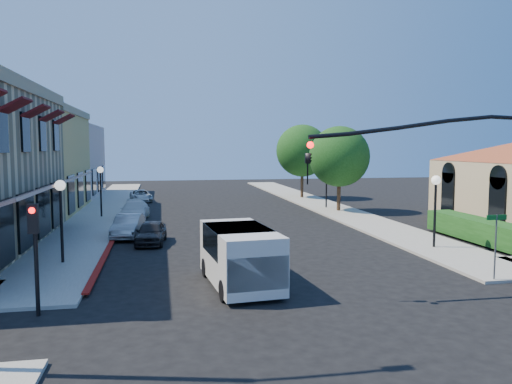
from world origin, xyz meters
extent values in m
plane|color=black|center=(0.00, 0.00, 0.00)|extent=(120.00, 120.00, 0.00)
cube|color=gray|center=(-8.75, 27.00, 0.06)|extent=(3.50, 50.00, 0.12)
cube|color=gray|center=(8.75, 27.00, 0.06)|extent=(3.50, 50.00, 0.12)
cube|color=maroon|center=(-6.90, 8.00, 0.00)|extent=(0.25, 10.00, 0.06)
cube|color=tan|center=(-10.65, 11.00, 7.80)|extent=(0.50, 18.20, 0.60)
cube|color=#561416|center=(-9.60, 11.00, 3.05)|extent=(1.75, 17.00, 0.67)
cube|color=#501013|center=(-9.95, 7.40, 6.55)|extent=(1.02, 1.50, 0.60)
cube|color=#501013|center=(-9.95, 10.80, 6.55)|extent=(1.02, 1.50, 0.60)
cube|color=#501013|center=(-9.95, 14.20, 6.55)|extent=(1.02, 1.50, 0.60)
cube|color=#501013|center=(-9.95, 17.60, 6.55)|extent=(1.02, 1.50, 0.60)
cube|color=black|center=(-10.45, 6.90, 1.60)|extent=(0.12, 2.60, 2.60)
cube|color=black|center=(-10.45, 10.30, 1.60)|extent=(0.12, 2.60, 2.60)
cube|color=black|center=(-10.45, 13.70, 1.60)|extent=(0.12, 2.60, 2.60)
cube|color=black|center=(-10.45, 17.10, 1.60)|extent=(0.12, 2.60, 2.60)
cube|color=#DBB862|center=(-15.50, 26.00, 3.80)|extent=(10.00, 12.00, 7.60)
cube|color=tan|center=(-15.50, 38.00, 3.50)|extent=(10.00, 12.00, 7.00)
cube|color=black|center=(14.45, 11.50, 1.80)|extent=(0.12, 1.40, 2.80)
cube|color=black|center=(14.45, 16.50, 1.80)|extent=(0.12, 1.40, 2.80)
cube|color=#174212|center=(11.70, 9.00, 0.00)|extent=(1.40, 8.00, 1.10)
cylinder|color=#382116|center=(8.80, 22.00, 1.05)|extent=(0.28, 0.28, 2.10)
sphere|color=#174212|center=(8.80, 22.00, 4.20)|extent=(4.56, 4.56, 4.56)
cylinder|color=#382116|center=(8.80, 32.00, 1.14)|extent=(0.28, 0.28, 2.27)
sphere|color=#174212|center=(8.80, 32.00, 4.55)|extent=(4.94, 4.94, 4.94)
cylinder|color=black|center=(4.10, 1.50, 5.60)|extent=(7.80, 0.14, 0.14)
imported|color=black|center=(0.20, 1.50, 4.70)|extent=(0.20, 0.16, 1.00)
sphere|color=#FF0C0C|center=(0.20, 1.32, 5.00)|extent=(0.22, 0.22, 0.22)
cylinder|color=black|center=(-8.00, 1.50, 1.50)|extent=(0.12, 0.12, 3.00)
cube|color=black|center=(-8.00, 1.35, 2.90)|extent=(0.28, 0.22, 0.85)
sphere|color=#FF0C0C|center=(-8.00, 1.23, 3.15)|extent=(0.18, 0.18, 0.18)
cylinder|color=#595B5E|center=(7.50, 2.20, 1.25)|extent=(0.06, 0.06, 2.50)
cube|color=#0C591E|center=(7.50, 2.20, 2.40)|extent=(0.80, 0.04, 0.18)
cylinder|color=black|center=(-8.50, 8.00, 1.60)|extent=(0.12, 0.12, 3.20)
sphere|color=white|center=(-8.50, 8.00, 3.35)|extent=(0.44, 0.44, 0.44)
cylinder|color=black|center=(-8.50, 22.00, 1.60)|extent=(0.12, 0.12, 3.20)
sphere|color=white|center=(-8.50, 22.00, 3.35)|extent=(0.44, 0.44, 0.44)
cylinder|color=black|center=(8.50, 8.00, 1.60)|extent=(0.12, 0.12, 3.20)
sphere|color=white|center=(8.50, 8.00, 3.35)|extent=(0.44, 0.44, 0.44)
cylinder|color=black|center=(8.50, 24.00, 1.60)|extent=(0.12, 0.12, 3.20)
sphere|color=white|center=(8.50, 24.00, 3.35)|extent=(0.44, 0.44, 0.44)
cube|color=silver|center=(-1.69, 3.49, 1.12)|extent=(2.45, 4.87, 1.92)
cube|color=silver|center=(-1.51, 1.46, 1.02)|extent=(2.03, 0.82, 1.07)
cube|color=black|center=(-1.54, 1.84, 1.55)|extent=(1.82, 0.27, 0.96)
cube|color=black|center=(-1.72, 3.81, 1.60)|extent=(2.30, 2.96, 0.96)
cylinder|color=black|center=(-2.45, 1.81, 0.35)|extent=(0.33, 0.73, 0.71)
cylinder|color=black|center=(-2.75, 5.00, 0.35)|extent=(0.33, 0.73, 0.71)
cylinder|color=black|center=(-0.64, 1.97, 0.35)|extent=(0.33, 0.73, 0.71)
cylinder|color=black|center=(-0.94, 5.17, 0.35)|extent=(0.33, 0.73, 0.71)
imported|color=black|center=(-4.94, 12.00, 0.58)|extent=(1.72, 3.54, 1.17)
imported|color=#A3A6A8|center=(-6.20, 14.06, 0.62)|extent=(1.76, 3.90, 1.24)
imported|color=silver|center=(-6.20, 20.76, 0.63)|extent=(2.08, 4.43, 1.25)
imported|color=#B4B7B9|center=(-6.20, 32.00, 0.53)|extent=(2.26, 4.02, 1.06)
camera|label=1|loc=(-4.39, -13.68, 4.96)|focal=35.00mm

